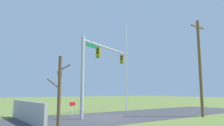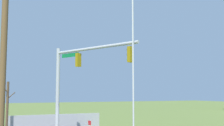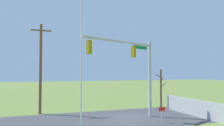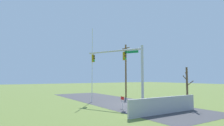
# 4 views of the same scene
# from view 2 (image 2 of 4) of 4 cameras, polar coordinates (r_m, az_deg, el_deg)

# --- Properties ---
(retaining_fence) EXTENTS (0.20, 8.08, 1.47)m
(retaining_fence) POSITION_cam_2_polar(r_m,az_deg,el_deg) (26.67, -10.77, -11.33)
(retaining_fence) COLOR #A8A8AD
(retaining_fence) RESTS_ON ground_plane
(signal_mast) EXTENTS (7.06, 3.26, 6.72)m
(signal_mast) POSITION_cam_2_polar(r_m,az_deg,el_deg) (20.99, -6.97, -1.99)
(signal_mast) COLOR #B2B5BA
(signal_mast) RESTS_ON ground_plane
(flagpole) EXTENTS (0.10, 0.10, 9.74)m
(flagpole) POSITION_cam_2_polar(r_m,az_deg,el_deg) (17.19, 4.12, -0.75)
(flagpole) COLOR silver
(flagpole) RESTS_ON ground_plane
(utility_pole) EXTENTS (1.90, 0.26, 8.58)m
(utility_pole) POSITION_cam_2_polar(r_m,az_deg,el_deg) (12.67, -20.39, -0.49)
(utility_pole) COLOR brown
(utility_pole) RESTS_ON ground_plane
(bare_tree) EXTENTS (1.27, 1.02, 4.25)m
(bare_tree) POSITION_cam_2_polar(r_m,az_deg,el_deg) (25.16, -19.66, -8.13)
(bare_tree) COLOR brown
(bare_tree) RESTS_ON ground_plane
(open_sign) EXTENTS (0.56, 0.04, 1.22)m
(open_sign) POSITION_cam_2_polar(r_m,az_deg,el_deg) (23.05, -4.38, -11.88)
(open_sign) COLOR silver
(open_sign) RESTS_ON ground_plane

